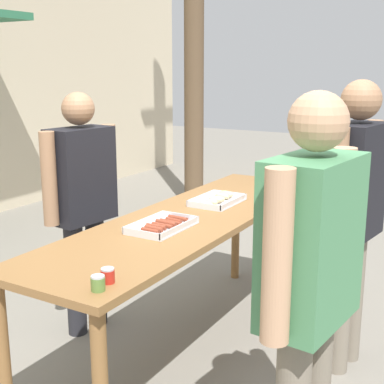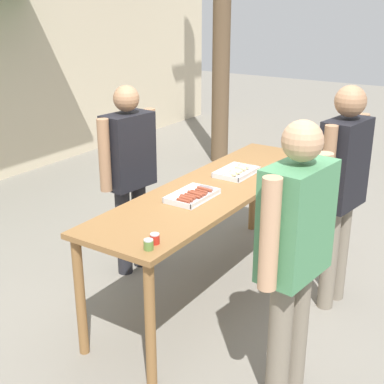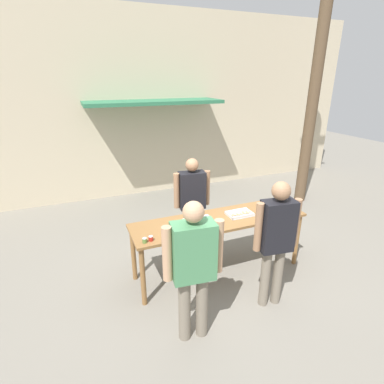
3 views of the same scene
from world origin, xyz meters
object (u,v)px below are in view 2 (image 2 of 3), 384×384
Objects in this scene: food_tray_buns at (236,172)px; food_tray_sausages at (192,196)px; condiment_jar_mustard at (149,245)px; person_customer_holding_hotdog at (295,243)px; beer_cup at (303,150)px; person_server_behind_table at (129,165)px; condiment_jar_ketchup at (155,239)px; person_customer_with_cup at (342,180)px.

food_tray_sausages is at bearing -179.85° from food_tray_buns.
person_customer_holding_hotdog is (0.35, -0.80, 0.08)m from condiment_jar_mustard.
person_server_behind_table is at bearing 141.68° from beer_cup.
food_tray_buns is at bearing 9.26° from condiment_jar_ketchup.
person_customer_with_cup reaches higher than condiment_jar_ketchup.
food_tray_buns is 0.22× the size of person_customer_with_cup.
condiment_jar_ketchup is 0.04× the size of person_server_behind_table.
food_tray_sausages is 6.23× the size of condiment_jar_mustard.
person_customer_holding_hotdog is at bearing -139.20° from food_tray_buns.
food_tray_sausages is 0.70m from food_tray_buns.
beer_cup reaches higher than condiment_jar_mustard.
beer_cup is 1.12m from person_customer_with_cup.
beer_cup is 0.06× the size of person_server_behind_table.
person_customer_holding_hotdog is (-0.52, -1.06, 0.09)m from food_tray_sausages.
food_tray_buns is 1.60m from condiment_jar_mustard.
food_tray_buns is 3.59× the size of beer_cup.
person_customer_with_cup is at bearing -68.67° from person_server_behind_table.
condiment_jar_mustard is 1.69m from person_customer_with_cup.
condiment_jar_mustard is 0.87m from person_customer_holding_hotdog.
condiment_jar_ketchup is 1.62m from person_customer_with_cup.
person_server_behind_table is (1.01, 1.04, 0.04)m from condiment_jar_ketchup.
condiment_jar_ketchup is at bearing -163.04° from food_tray_sausages.
food_tray_buns is 5.86× the size of condiment_jar_ketchup.
food_tray_sausages is 0.24× the size of person_customer_holding_hotdog.
person_customer_with_cup is (1.55, -0.67, 0.10)m from condiment_jar_mustard.
food_tray_sausages is 0.25× the size of person_server_behind_table.
person_customer_holding_hotdog reaches higher than condiment_jar_mustard.
condiment_jar_mustard is at bearing -167.99° from condiment_jar_ketchup.
condiment_jar_mustard is at bearing -163.52° from food_tray_sausages.
person_server_behind_table is at bearing -67.44° from person_customer_with_cup.
beer_cup is at bearing -16.56° from food_tray_buns.
food_tray_buns is 0.23× the size of person_server_behind_table.
beer_cup reaches higher than food_tray_buns.
beer_cup is at bearing -134.43° from person_customer_with_cup.
condiment_jar_mustard is (-1.58, -0.26, 0.01)m from food_tray_buns.
person_customer_with_cup is (1.19, 0.12, 0.02)m from person_customer_holding_hotdog.
condiment_jar_ketchup is at bearing 12.01° from condiment_jar_mustard.
person_customer_with_cup is (0.67, -0.93, 0.12)m from food_tray_sausages.
condiment_jar_ketchup reaches higher than food_tray_sausages.
person_customer_with_cup is at bearing -23.49° from condiment_jar_mustard.
food_tray_sausages is 0.92m from condiment_jar_mustard.
person_server_behind_table is at bearing -105.57° from person_customer_holding_hotdog.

